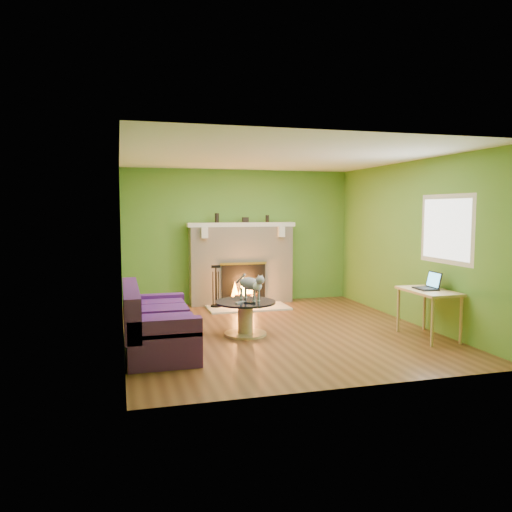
# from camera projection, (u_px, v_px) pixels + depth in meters

# --- Properties ---
(floor) EXTENTS (5.00, 5.00, 0.00)m
(floor) POSITION_uv_depth(u_px,v_px,m) (278.00, 331.00, 7.54)
(floor) COLOR brown
(floor) RESTS_ON ground
(ceiling) EXTENTS (5.00, 5.00, 0.00)m
(ceiling) POSITION_uv_depth(u_px,v_px,m) (278.00, 157.00, 7.30)
(ceiling) COLOR white
(ceiling) RESTS_ON wall_back
(wall_back) EXTENTS (5.00, 0.00, 5.00)m
(wall_back) POSITION_uv_depth(u_px,v_px,m) (239.00, 236.00, 9.82)
(wall_back) COLOR #53892D
(wall_back) RESTS_ON floor
(wall_front) EXTENTS (5.00, 0.00, 5.00)m
(wall_front) POSITION_uv_depth(u_px,v_px,m) (354.00, 262.00, 5.02)
(wall_front) COLOR #53892D
(wall_front) RESTS_ON floor
(wall_left) EXTENTS (0.00, 5.00, 5.00)m
(wall_left) POSITION_uv_depth(u_px,v_px,m) (122.00, 248.00, 6.83)
(wall_left) COLOR #53892D
(wall_left) RESTS_ON floor
(wall_right) EXTENTS (0.00, 5.00, 5.00)m
(wall_right) POSITION_uv_depth(u_px,v_px,m) (411.00, 243.00, 8.01)
(wall_right) COLOR #53892D
(wall_right) RESTS_ON floor
(window_frame) EXTENTS (0.00, 1.20, 1.20)m
(window_frame) POSITION_uv_depth(u_px,v_px,m) (446.00, 229.00, 7.12)
(window_frame) COLOR silver
(window_frame) RESTS_ON wall_right
(window_pane) EXTENTS (0.00, 1.06, 1.06)m
(window_pane) POSITION_uv_depth(u_px,v_px,m) (446.00, 229.00, 7.12)
(window_pane) COLOR white
(window_pane) RESTS_ON wall_right
(fireplace) EXTENTS (2.10, 0.46, 1.58)m
(fireplace) POSITION_uv_depth(u_px,v_px,m) (241.00, 264.00, 9.69)
(fireplace) COLOR beige
(fireplace) RESTS_ON floor
(hearth) EXTENTS (1.50, 0.75, 0.03)m
(hearth) POSITION_uv_depth(u_px,v_px,m) (248.00, 307.00, 9.27)
(hearth) COLOR beige
(hearth) RESTS_ON floor
(mantel) EXTENTS (2.10, 0.28, 0.08)m
(mantel) POSITION_uv_depth(u_px,v_px,m) (241.00, 225.00, 9.60)
(mantel) COLOR silver
(mantel) RESTS_ON fireplace
(sofa) EXTENTS (0.87, 1.88, 0.84)m
(sofa) POSITION_uv_depth(u_px,v_px,m) (155.00, 325.00, 6.52)
(sofa) COLOR #521B67
(sofa) RESTS_ON floor
(coffee_table) EXTENTS (0.88, 0.88, 0.50)m
(coffee_table) POSITION_uv_depth(u_px,v_px,m) (245.00, 315.00, 7.27)
(coffee_table) COLOR tan
(coffee_table) RESTS_ON floor
(desk) EXTENTS (0.54, 0.93, 0.69)m
(desk) POSITION_uv_depth(u_px,v_px,m) (429.00, 296.00, 7.09)
(desk) COLOR tan
(desk) RESTS_ON floor
(cat) EXTENTS (0.46, 0.69, 0.40)m
(cat) POSITION_uv_depth(u_px,v_px,m) (250.00, 287.00, 7.30)
(cat) COLOR slate
(cat) RESTS_ON coffee_table
(remote_silver) EXTENTS (0.17, 0.12, 0.02)m
(remote_silver) POSITION_uv_depth(u_px,v_px,m) (241.00, 302.00, 7.11)
(remote_silver) COLOR gray
(remote_silver) RESTS_ON coffee_table
(remote_black) EXTENTS (0.16, 0.12, 0.02)m
(remote_black) POSITION_uv_depth(u_px,v_px,m) (250.00, 303.00, 7.09)
(remote_black) COLOR black
(remote_black) RESTS_ON coffee_table
(laptop) EXTENTS (0.32, 0.36, 0.25)m
(laptop) POSITION_uv_depth(u_px,v_px,m) (426.00, 281.00, 7.11)
(laptop) COLOR black
(laptop) RESTS_ON desk
(fire_tools) EXTENTS (0.21, 0.21, 0.78)m
(fire_tools) POSITION_uv_depth(u_px,v_px,m) (216.00, 286.00, 9.22)
(fire_tools) COLOR black
(fire_tools) RESTS_ON hearth
(mantel_vase_left) EXTENTS (0.08, 0.08, 0.18)m
(mantel_vase_left) POSITION_uv_depth(u_px,v_px,m) (217.00, 218.00, 9.49)
(mantel_vase_left) COLOR black
(mantel_vase_left) RESTS_ON mantel
(mantel_vase_right) EXTENTS (0.07, 0.07, 0.14)m
(mantel_vase_right) POSITION_uv_depth(u_px,v_px,m) (267.00, 219.00, 9.76)
(mantel_vase_right) COLOR black
(mantel_vase_right) RESTS_ON mantel
(mantel_box) EXTENTS (0.12, 0.08, 0.10)m
(mantel_box) POSITION_uv_depth(u_px,v_px,m) (245.00, 220.00, 9.64)
(mantel_box) COLOR black
(mantel_box) RESTS_ON mantel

